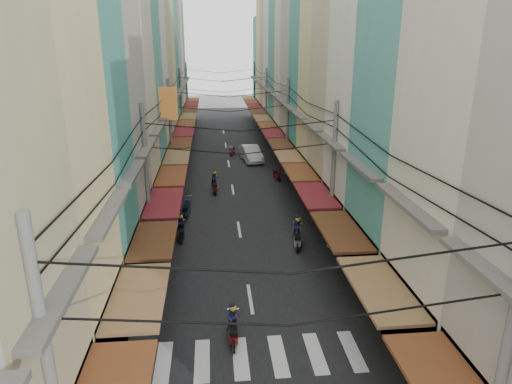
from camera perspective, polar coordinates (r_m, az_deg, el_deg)
ground at (r=22.85m, az=-1.17°, el=-10.62°), size 160.00×160.00×0.00m
road at (r=41.47m, az=-3.33°, el=2.86°), size 10.00×80.00×0.02m
sidewalk_left at (r=41.73m, az=-12.29°, el=2.59°), size 3.00×80.00×0.06m
sidewalk_right at (r=42.20m, az=5.53°, el=3.11°), size 3.00×80.00×0.06m
crosswalk at (r=17.84m, az=0.44°, el=-19.88°), size 7.55×2.40×0.01m
building_row_left at (r=37.08m, az=-16.19°, el=15.67°), size 7.80×67.67×23.70m
building_row_right at (r=37.61m, az=9.24°, el=15.61°), size 7.80×68.98×22.59m
utility_poles at (r=35.27m, az=-3.18°, el=11.03°), size 10.20×66.13×8.20m
white_car at (r=44.38m, az=-0.61°, el=3.92°), size 5.41×2.73×1.83m
bicycle at (r=27.01m, az=14.48°, el=-6.46°), size 1.84×1.31×1.19m
moving_scooters at (r=29.30m, az=-2.98°, el=-2.75°), size 7.62×32.01×1.91m
parked_scooters at (r=19.06m, az=14.72°, el=-16.16°), size 12.90×12.86×0.97m
pedestrians at (r=22.70m, az=-12.21°, el=-8.41°), size 11.99×17.20×2.07m
market_umbrella at (r=16.82m, az=25.19°, el=-15.37°), size 2.38×2.38×2.51m
traffic_sign at (r=19.20m, az=16.70°, el=-9.42°), size 0.10×0.70×3.22m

